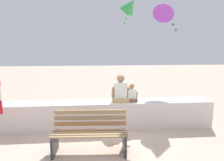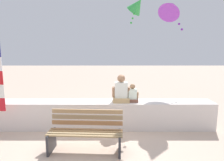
# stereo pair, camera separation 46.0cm
# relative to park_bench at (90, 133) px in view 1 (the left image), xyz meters

# --- Properties ---
(ground_plane) EXTENTS (40.00, 40.00, 0.00)m
(ground_plane) POSITION_rel_park_bench_xyz_m (0.20, 0.50, -0.42)
(ground_plane) COLOR #CAAF99
(seawall_ledge) EXTENTS (6.48, 0.64, 0.77)m
(seawall_ledge) POSITION_rel_park_bench_xyz_m (0.20, 1.32, -0.03)
(seawall_ledge) COLOR silver
(seawall_ledge) RESTS_ON ground
(park_bench) EXTENTS (1.66, 0.69, 0.88)m
(park_bench) POSITION_rel_park_bench_xyz_m (0.00, 0.00, 0.00)
(park_bench) COLOR #997D53
(park_bench) RESTS_ON ground
(person_adult) EXTENTS (0.50, 0.37, 0.77)m
(person_adult) POSITION_rel_park_bench_xyz_m (0.84, 1.29, 0.65)
(person_adult) COLOR tan
(person_adult) RESTS_ON seawall_ledge
(person_child) EXTENTS (0.33, 0.25, 0.51)m
(person_child) POSITION_rel_park_bench_xyz_m (1.16, 1.29, 0.55)
(person_child) COLOR brown
(person_child) RESTS_ON seawall_ledge
(kite_green) EXTENTS (1.03, 1.01, 1.17)m
(kite_green) POSITION_rel_park_bench_xyz_m (1.60, 4.40, 3.53)
(kite_green) COLOR green
(kite_purple) EXTENTS (1.09, 1.15, 1.22)m
(kite_purple) POSITION_rel_park_bench_xyz_m (2.57, 2.90, 3.16)
(kite_purple) COLOR purple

